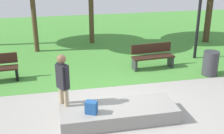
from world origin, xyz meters
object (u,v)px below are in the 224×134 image
(concrete_ledge, at_px, (118,113))
(skater_watching, at_px, (63,82))
(backpack_on_ledge, at_px, (91,107))
(park_bench_far_right, at_px, (152,56))
(trash_bin, at_px, (210,63))

(concrete_ledge, xyz_separation_m, skater_watching, (-1.35, 0.41, 0.84))
(concrete_ledge, distance_m, backpack_on_ledge, 0.82)
(backpack_on_ledge, height_order, park_bench_far_right, park_bench_far_right)
(backpack_on_ledge, height_order, skater_watching, skater_watching)
(skater_watching, xyz_separation_m, park_bench_far_right, (3.45, 3.00, -0.55))
(backpack_on_ledge, xyz_separation_m, trash_bin, (4.59, 2.47, -0.10))
(trash_bin, bearing_deg, skater_watching, -160.13)
(park_bench_far_right, height_order, trash_bin, park_bench_far_right)
(concrete_ledge, height_order, trash_bin, trash_bin)
(concrete_ledge, relative_size, trash_bin, 3.43)
(concrete_ledge, bearing_deg, park_bench_far_right, 58.27)
(concrete_ledge, distance_m, park_bench_far_right, 4.01)
(concrete_ledge, relative_size, skater_watching, 1.71)
(skater_watching, relative_size, trash_bin, 2.00)
(concrete_ledge, bearing_deg, backpack_on_ledge, -166.39)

